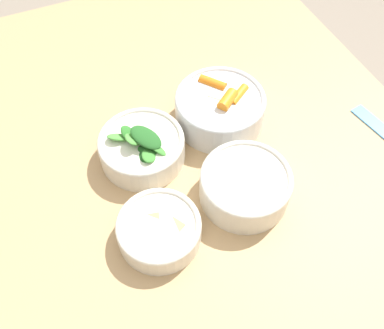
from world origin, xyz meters
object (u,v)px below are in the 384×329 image
(bowl_beans_hotdog, at_px, (245,186))
(bowl_cookies, at_px, (159,230))
(bowl_carrots, at_px, (220,108))
(bowl_greens, at_px, (142,147))

(bowl_beans_hotdog, xyz_separation_m, bowl_cookies, (0.02, -0.16, -0.00))
(bowl_carrots, xyz_separation_m, bowl_beans_hotdog, (0.17, -0.03, -0.01))
(bowl_carrots, bearing_deg, bowl_greens, -81.39)
(bowl_greens, height_order, bowl_cookies, bowl_greens)
(bowl_greens, bearing_deg, bowl_cookies, -10.30)
(bowl_beans_hotdog, height_order, bowl_cookies, bowl_beans_hotdog)
(bowl_cookies, bearing_deg, bowl_carrots, 133.57)
(bowl_greens, xyz_separation_m, bowl_cookies, (0.16, -0.03, -0.01))
(bowl_beans_hotdog, bearing_deg, bowl_cookies, -84.30)
(bowl_beans_hotdog, relative_size, bowl_cookies, 1.14)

